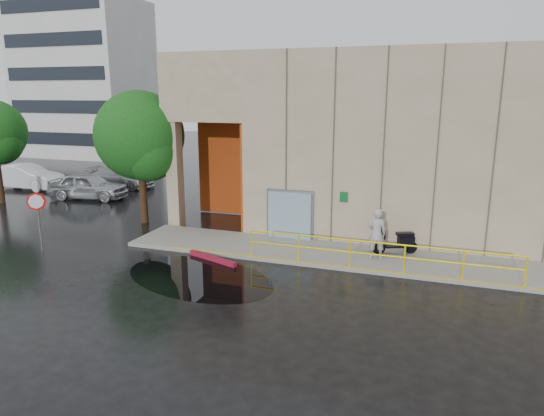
{
  "coord_description": "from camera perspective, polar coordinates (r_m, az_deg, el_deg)",
  "views": [
    {
      "loc": [
        6.0,
        -13.4,
        6.26
      ],
      "look_at": [
        0.39,
        3.0,
        2.14
      ],
      "focal_mm": 32.0,
      "sensor_mm": 36.0,
      "label": 1
    }
  ],
  "objects": [
    {
      "name": "car_c",
      "position": [
        34.47,
        -17.33,
        3.45
      ],
      "size": [
        4.64,
        1.91,
        1.34
      ],
      "primitive_type": "imported",
      "rotation": [
        0.0,
        0.0,
        1.57
      ],
      "color": "#A0A2A8",
      "rests_on": "ground"
    },
    {
      "name": "puddle",
      "position": [
        17.25,
        -8.6,
        -8.05
      ],
      "size": [
        6.64,
        5.11,
        0.01
      ],
      "primitive_type": "cube",
      "rotation": [
        0.0,
        0.0,
        -0.29
      ],
      "color": "black",
      "rests_on": "ground"
    },
    {
      "name": "building",
      "position": [
        24.49,
        16.87,
        8.0
      ],
      "size": [
        20.0,
        10.17,
        8.0
      ],
      "color": "gray",
      "rests_on": "ground"
    },
    {
      "name": "person",
      "position": [
        18.61,
        12.19,
        -2.97
      ],
      "size": [
        0.79,
        0.61,
        1.94
      ],
      "primitive_type": "imported",
      "rotation": [
        0.0,
        0.0,
        3.37
      ],
      "color": "#A7A7AB",
      "rests_on": "sidewalk"
    },
    {
      "name": "tree_near",
      "position": [
        24.05,
        -15.08,
        7.81
      ],
      "size": [
        4.25,
        4.25,
        6.41
      ],
      "rotation": [
        0.0,
        0.0,
        0.28
      ],
      "color": "black",
      "rests_on": "ground"
    },
    {
      "name": "red_curb",
      "position": [
        18.78,
        -7.02,
        -5.91
      ],
      "size": [
        2.31,
        1.01,
        0.18
      ],
      "primitive_type": "cube",
      "rotation": [
        0.0,
        0.0,
        -0.36
      ],
      "color": "maroon",
      "rests_on": "ground"
    },
    {
      "name": "scooter",
      "position": [
        19.36,
        14.39,
        -3.02
      ],
      "size": [
        1.8,
        1.19,
        1.37
      ],
      "rotation": [
        0.0,
        0.0,
        0.4
      ],
      "color": "black",
      "rests_on": "sidewalk"
    },
    {
      "name": "distant_building",
      "position": [
        53.57,
        -21.17,
        13.85
      ],
      "size": [
        12.0,
        8.08,
        15.0
      ],
      "color": "beige",
      "rests_on": "ground"
    },
    {
      "name": "ground",
      "position": [
        15.96,
        -4.89,
        -9.76
      ],
      "size": [
        120.0,
        120.0,
        0.0
      ],
      "primitive_type": "plane",
      "color": "black",
      "rests_on": "ground"
    },
    {
      "name": "stop_sign",
      "position": [
        21.35,
        -25.89,
        -0.05
      ],
      "size": [
        0.58,
        0.51,
        2.45
      ],
      "rotation": [
        0.0,
        0.0,
        0.32
      ],
      "color": "slate",
      "rests_on": "ground"
    },
    {
      "name": "guardrail",
      "position": [
        17.56,
        12.22,
        -5.47
      ],
      "size": [
        9.56,
        0.06,
        1.03
      ],
      "color": "yellow",
      "rests_on": "sidewalk"
    },
    {
      "name": "car_a",
      "position": [
        31.27,
        -20.81,
        2.45
      ],
      "size": [
        4.92,
        2.58,
        1.6
      ],
      "primitive_type": "imported",
      "rotation": [
        0.0,
        0.0,
        1.72
      ],
      "color": "#A9ACB0",
      "rests_on": "ground"
    },
    {
      "name": "sidewalk",
      "position": [
        19.05,
        11.88,
        -5.87
      ],
      "size": [
        20.0,
        3.0,
        0.15
      ],
      "primitive_type": "cube",
      "color": "gray",
      "rests_on": "ground"
    },
    {
      "name": "car_b",
      "position": [
        36.2,
        -26.96,
        3.29
      ],
      "size": [
        5.11,
        2.07,
        1.65
      ],
      "primitive_type": "imported",
      "rotation": [
        0.0,
        0.0,
        1.64
      ],
      "color": "white",
      "rests_on": "ground"
    }
  ]
}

